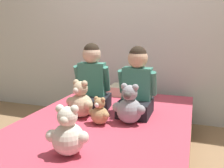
% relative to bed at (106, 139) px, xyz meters
% --- Properties ---
extents(ground_plane, '(14.00, 14.00, 0.00)m').
position_rel_bed_xyz_m(ground_plane, '(0.00, 0.00, -0.18)').
color(ground_plane, '#93704C').
extents(wall_behind_bed, '(8.00, 0.06, 2.50)m').
position_rel_bed_xyz_m(wall_behind_bed, '(0.00, 1.15, 1.07)').
color(wall_behind_bed, silver).
rests_on(wall_behind_bed, ground_plane).
extents(bed, '(1.40, 2.03, 0.37)m').
position_rel_bed_xyz_m(bed, '(0.00, 0.00, 0.00)').
color(bed, brown).
rests_on(bed, ground_plane).
extents(child_on_left, '(0.37, 0.39, 0.64)m').
position_rel_bed_xyz_m(child_on_left, '(-0.24, 0.23, 0.44)').
color(child_on_left, black).
rests_on(child_on_left, bed).
extents(child_on_right, '(0.35, 0.34, 0.62)m').
position_rel_bed_xyz_m(child_on_right, '(0.21, 0.23, 0.45)').
color(child_on_right, black).
rests_on(child_on_right, bed).
extents(teddy_bear_held_by_left_child, '(0.27, 0.21, 0.33)m').
position_rel_bed_xyz_m(teddy_bear_held_by_left_child, '(-0.23, -0.01, 0.33)').
color(teddy_bear_held_by_left_child, '#D1B78E').
rests_on(teddy_bear_held_by_left_child, bed).
extents(teddy_bear_held_by_right_child, '(0.28, 0.21, 0.33)m').
position_rel_bed_xyz_m(teddy_bear_held_by_right_child, '(0.21, -0.01, 0.33)').
color(teddy_bear_held_by_right_child, '#939399').
rests_on(teddy_bear_held_by_right_child, bed).
extents(teddy_bear_between_children, '(0.19, 0.14, 0.23)m').
position_rel_bed_xyz_m(teddy_bear_between_children, '(-0.01, -0.11, 0.28)').
color(teddy_bear_between_children, tan).
rests_on(teddy_bear_between_children, bed).
extents(teddy_bear_at_foot_of_bed, '(0.26, 0.20, 0.32)m').
position_rel_bed_xyz_m(teddy_bear_at_foot_of_bed, '(-0.01, -0.63, 0.32)').
color(teddy_bear_at_foot_of_bed, silver).
rests_on(teddy_bear_at_foot_of_bed, bed).
extents(pillow_at_headboard, '(0.50, 0.28, 0.11)m').
position_rel_bed_xyz_m(pillow_at_headboard, '(0.00, 0.84, 0.24)').
color(pillow_at_headboard, beige).
rests_on(pillow_at_headboard, bed).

